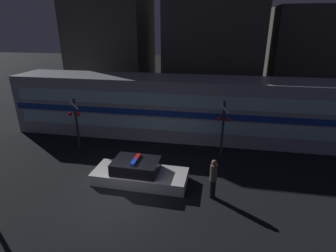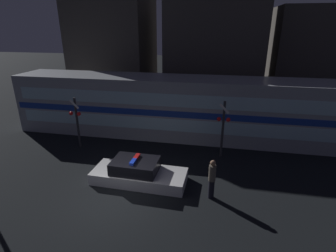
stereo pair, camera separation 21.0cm
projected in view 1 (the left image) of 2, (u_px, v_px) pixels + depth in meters
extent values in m
plane|color=black|center=(117.00, 201.00, 11.41)|extent=(120.00, 120.00, 0.00)
cube|color=#999EA5|center=(188.00, 108.00, 17.52)|extent=(23.78, 3.05, 4.00)
cube|color=#193899|center=(186.00, 115.00, 16.11)|extent=(23.30, 0.03, 0.40)
cube|color=silver|center=(185.00, 126.00, 16.36)|extent=(22.59, 0.02, 0.80)
cube|color=silver|center=(186.00, 101.00, 15.79)|extent=(22.59, 0.02, 0.80)
cube|color=silver|center=(140.00, 176.00, 12.71)|extent=(4.59, 1.85, 0.56)
cube|color=black|center=(136.00, 166.00, 12.54)|extent=(2.22, 1.58, 0.57)
cube|color=blue|center=(134.00, 162.00, 12.18)|extent=(0.21, 0.53, 0.12)
cube|color=red|center=(137.00, 157.00, 12.66)|extent=(0.21, 0.53, 0.12)
cylinder|color=black|center=(212.00, 189.00, 11.49)|extent=(0.26, 0.26, 0.88)
cylinder|color=#595147|center=(214.00, 173.00, 11.20)|extent=(0.31, 0.31, 0.73)
sphere|color=#8C664C|center=(214.00, 163.00, 11.03)|extent=(0.24, 0.24, 0.24)
cylinder|color=#2D2D33|center=(223.00, 129.00, 14.78)|extent=(0.14, 0.14, 3.31)
sphere|color=red|center=(219.00, 119.00, 14.46)|extent=(0.23, 0.23, 0.23)
sphere|color=red|center=(228.00, 119.00, 14.37)|extent=(0.23, 0.23, 0.23)
cube|color=white|center=(224.00, 109.00, 14.25)|extent=(0.58, 0.03, 0.58)
cylinder|color=#2D2D33|center=(77.00, 123.00, 15.92)|extent=(0.14, 0.14, 3.17)
sphere|color=red|center=(70.00, 114.00, 15.61)|extent=(0.23, 0.23, 0.23)
sphere|color=red|center=(78.00, 114.00, 15.52)|extent=(0.23, 0.23, 0.23)
cube|color=white|center=(73.00, 105.00, 15.41)|extent=(0.58, 0.03, 0.58)
cube|color=#47423D|center=(112.00, 46.00, 24.12)|extent=(6.66, 6.15, 10.85)
cube|color=#47423D|center=(212.00, 54.00, 22.60)|extent=(7.79, 6.16, 9.74)
cube|color=#47423D|center=(323.00, 59.00, 23.66)|extent=(9.52, 6.81, 8.71)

